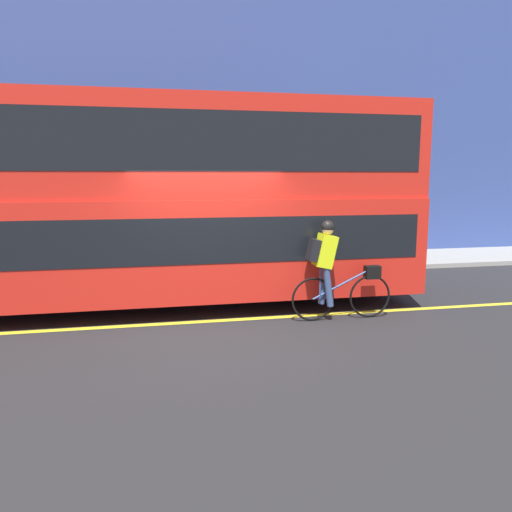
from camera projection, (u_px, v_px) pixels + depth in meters
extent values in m
plane|color=#232326|center=(210.00, 324.00, 8.22)|extent=(80.00, 80.00, 0.00)
cube|color=yellow|center=(209.00, 321.00, 8.36)|extent=(50.00, 0.14, 0.01)
cube|color=gray|center=(188.00, 267.00, 13.09)|extent=(60.00, 2.52, 0.12)
cube|color=#33478C|center=(180.00, 93.00, 13.72)|extent=(60.00, 0.30, 9.35)
cylinder|color=black|center=(295.00, 275.00, 9.80)|extent=(0.97, 0.30, 0.97)
cube|color=red|center=(111.00, 246.00, 9.00)|extent=(11.13, 2.42, 1.73)
cube|color=black|center=(111.00, 235.00, 8.97)|extent=(10.68, 2.44, 0.76)
cube|color=red|center=(107.00, 149.00, 8.73)|extent=(11.13, 2.32, 1.72)
cube|color=black|center=(107.00, 144.00, 8.71)|extent=(10.68, 2.34, 0.96)
torus|color=black|center=(370.00, 296.00, 8.55)|extent=(0.74, 0.04, 0.74)
torus|color=black|center=(313.00, 299.00, 8.35)|extent=(0.74, 0.04, 0.74)
cylinder|color=#2D4C8C|center=(342.00, 284.00, 8.41)|extent=(1.04, 0.03, 0.51)
cylinder|color=#2D4C8C|center=(320.00, 283.00, 8.33)|extent=(0.03, 0.03, 0.55)
cube|color=black|center=(372.00, 272.00, 8.49)|extent=(0.26, 0.16, 0.22)
cube|color=#D8EA19|center=(325.00, 251.00, 8.26)|extent=(0.37, 0.32, 0.58)
cube|color=black|center=(313.00, 250.00, 8.21)|extent=(0.21, 0.26, 0.38)
cylinder|color=#384C7A|center=(325.00, 285.00, 8.45)|extent=(0.22, 0.11, 0.67)
cylinder|color=#384C7A|center=(328.00, 287.00, 8.27)|extent=(0.20, 0.11, 0.67)
sphere|color=tan|center=(328.00, 229.00, 8.21)|extent=(0.19, 0.19, 0.19)
sphere|color=black|center=(328.00, 227.00, 8.20)|extent=(0.21, 0.21, 0.21)
cylinder|color=#59595B|center=(33.00, 224.00, 12.04)|extent=(0.07, 0.07, 2.30)
cube|color=red|center=(30.00, 185.00, 11.85)|extent=(0.36, 0.02, 0.36)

